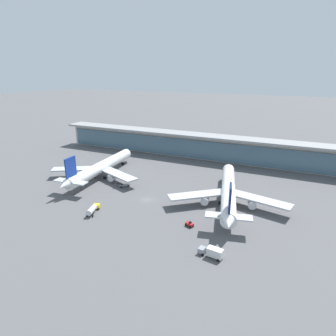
# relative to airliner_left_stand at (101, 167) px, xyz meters

# --- Properties ---
(ground_plane) EXTENTS (1200.00, 1200.00, 0.00)m
(ground_plane) POSITION_rel_airliner_left_stand_xyz_m (34.17, -14.13, -5.24)
(ground_plane) COLOR #515154
(airliner_left_stand) EXTENTS (47.92, 62.50, 16.64)m
(airliner_left_stand) POSITION_rel_airliner_left_stand_xyz_m (0.00, 0.00, 0.00)
(airliner_left_stand) COLOR white
(airliner_left_stand) RESTS_ON ground
(airliner_centre_stand) EXTENTS (46.73, 61.77, 16.64)m
(airliner_centre_stand) POSITION_rel_airliner_left_stand_xyz_m (65.71, -3.24, 0.00)
(airliner_centre_stand) COLOR white
(airliner_centre_stand) RESTS_ON ground
(service_truck_near_nose_red) EXTENTS (3.29, 2.64, 2.05)m
(service_truck_near_nose_red) POSITION_rel_airliner_left_stand_xyz_m (58.15, -27.17, -4.36)
(service_truck_near_nose_red) COLOR #B21E1E
(service_truck_near_nose_red) RESTS_ON ground
(service_truck_under_wing_grey) EXTENTS (5.71, 5.83, 2.70)m
(service_truck_under_wing_grey) POSITION_rel_airliner_left_stand_xyz_m (17.52, -6.00, -4.43)
(service_truck_under_wing_grey) COLOR gray
(service_truck_under_wing_grey) RESTS_ON ground
(service_truck_mid_apron_grey) EXTENTS (7.55, 3.30, 3.10)m
(service_truck_mid_apron_grey) POSITION_rel_airliner_left_stand_xyz_m (70.29, -40.75, -3.55)
(service_truck_mid_apron_grey) COLOR gray
(service_truck_mid_apron_grey) RESTS_ON ground
(service_truck_by_tail_yellow) EXTENTS (4.63, 8.89, 2.95)m
(service_truck_by_tail_yellow) POSITION_rel_airliner_left_stand_xyz_m (21.37, -33.28, -3.53)
(service_truck_by_tail_yellow) COLOR yellow
(service_truck_by_tail_yellow) RESTS_ON ground
(terminal_building) EXTENTS (192.39, 12.80, 15.20)m
(terminal_building) POSITION_rel_airliner_left_stand_xyz_m (34.17, 53.76, 2.63)
(terminal_building) COLOR #B2ADA3
(terminal_building) RESTS_ON ground
(safety_cone_alpha) EXTENTS (0.62, 0.62, 0.70)m
(safety_cone_alpha) POSITION_rel_airliner_left_stand_xyz_m (-1.62, -19.83, -4.92)
(safety_cone_alpha) COLOR orange
(safety_cone_alpha) RESTS_ON ground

